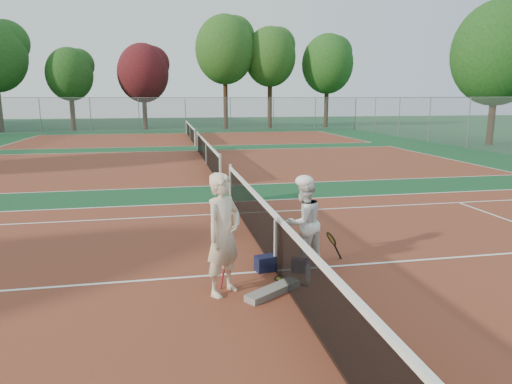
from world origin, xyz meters
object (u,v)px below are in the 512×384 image
(sports_bag_purple, at_px, (300,265))
(racket_red, at_px, (226,268))
(racket_spare, at_px, (283,279))
(water_bottle, at_px, (308,274))
(net_main, at_px, (276,243))
(racket_black_held, at_px, (331,246))
(player_b, at_px, (303,222))
(sports_bag_navy, at_px, (265,263))
(player_a, at_px, (223,234))

(sports_bag_purple, bearing_deg, racket_red, -165.23)
(racket_spare, xyz_separation_m, water_bottle, (0.38, -0.17, 0.13))
(net_main, height_order, water_bottle, net_main)
(racket_black_held, bearing_deg, player_b, -1.97)
(player_b, height_order, water_bottle, player_b)
(water_bottle, bearing_deg, sports_bag_purple, 89.43)
(sports_bag_navy, bearing_deg, racket_red, -146.94)
(racket_black_held, relative_size, water_bottle, 1.80)
(racket_black_held, bearing_deg, sports_bag_purple, 18.85)
(racket_red, xyz_separation_m, racket_black_held, (2.05, 0.76, -0.02))
(player_a, height_order, sports_bag_purple, player_a)
(net_main, bearing_deg, sports_bag_purple, -14.41)
(player_a, distance_m, player_b, 1.82)
(sports_bag_navy, bearing_deg, net_main, -12.10)
(racket_black_held, height_order, water_bottle, racket_black_held)
(racket_red, relative_size, racket_spare, 0.95)
(racket_red, bearing_deg, player_a, -154.43)
(racket_black_held, distance_m, sports_bag_purple, 0.84)
(player_a, distance_m, racket_spare, 1.40)
(sports_bag_navy, bearing_deg, racket_black_held, 11.94)
(net_main, bearing_deg, player_a, -143.42)
(player_a, distance_m, sports_bag_navy, 1.38)
(racket_spare, bearing_deg, racket_black_held, -97.38)
(racket_black_held, xyz_separation_m, sports_bag_purple, (-0.72, -0.41, -0.16))
(sports_bag_purple, bearing_deg, water_bottle, -90.57)
(sports_bag_navy, relative_size, water_bottle, 1.14)
(net_main, distance_m, player_b, 0.66)
(player_b, bearing_deg, racket_black_held, 165.02)
(racket_black_held, distance_m, racket_spare, 1.34)
(player_a, height_order, racket_black_held, player_a)
(net_main, xyz_separation_m, water_bottle, (0.40, -0.59, -0.36))
(player_b, xyz_separation_m, racket_spare, (-0.54, -0.64, -0.77))
(racket_spare, height_order, water_bottle, water_bottle)
(player_b, bearing_deg, racket_red, 0.32)
(racket_red, relative_size, sports_bag_purple, 2.10)
(net_main, distance_m, water_bottle, 0.80)
(net_main, height_order, racket_spare, net_main)
(player_a, bearing_deg, player_b, -10.78)
(net_main, distance_m, racket_spare, 0.65)
(player_a, bearing_deg, sports_bag_navy, 0.82)
(racket_black_held, height_order, sports_bag_purple, racket_black_held)
(net_main, relative_size, player_b, 7.00)
(net_main, bearing_deg, sports_bag_navy, 167.90)
(racket_spare, xyz_separation_m, sports_bag_navy, (-0.19, 0.45, 0.12))
(sports_bag_navy, bearing_deg, player_b, 14.07)
(player_b, height_order, racket_black_held, player_b)
(net_main, distance_m, player_a, 1.30)
(racket_red, xyz_separation_m, water_bottle, (1.32, -0.13, -0.14))
(net_main, xyz_separation_m, player_a, (-0.98, -0.73, 0.43))
(player_b, height_order, racket_red, player_b)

